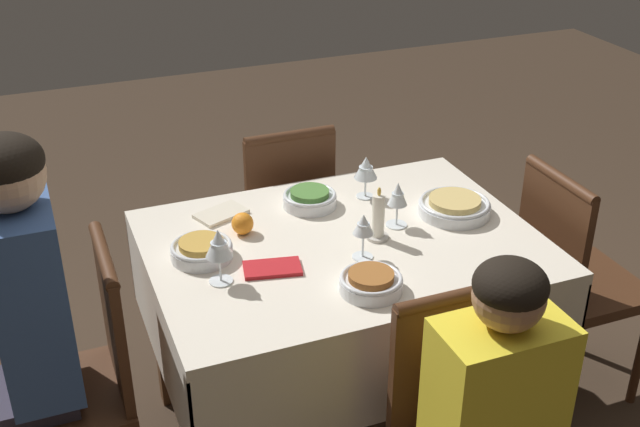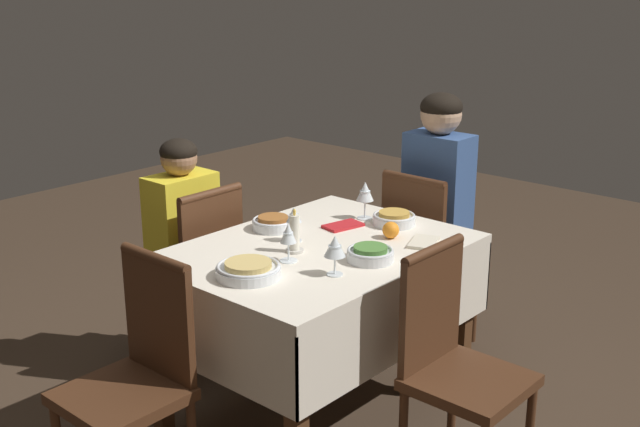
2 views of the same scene
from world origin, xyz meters
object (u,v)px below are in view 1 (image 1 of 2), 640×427
at_px(dining_table, 343,273).
at_px(wine_glass_west, 398,196).
at_px(wine_glass_east, 219,245).
at_px(chair_west, 571,275).
at_px(orange_fruit, 243,224).
at_px(bowl_north, 371,282).
at_px(napkin_spare_side, 221,214).
at_px(candle_centerpiece, 378,219).
at_px(chair_south, 282,217).
at_px(wine_glass_north, 363,226).
at_px(chair_east, 83,378).
at_px(bowl_west, 454,206).
at_px(napkin_red_folded, 272,268).
at_px(bowl_east, 202,250).
at_px(wine_glass_south, 366,169).
at_px(person_adult_denim, 17,329).
at_px(bowl_south, 310,198).

bearing_deg(dining_table, wine_glass_west, -172.06).
xyz_separation_m(dining_table, wine_glass_east, (0.40, 0.09, 0.23)).
distance_m(chair_west, orange_fruit, 1.13).
bearing_deg(bowl_north, chair_west, -167.72).
height_order(wine_glass_east, napkin_spare_side, wine_glass_east).
bearing_deg(candle_centerpiece, chair_south, -83.68).
height_order(wine_glass_north, candle_centerpiece, candle_centerpiece).
xyz_separation_m(dining_table, bowl_north, (0.04, 0.28, 0.14)).
bearing_deg(wine_glass_west, chair_east, 3.82).
distance_m(bowl_west, orange_fruit, 0.68).
relative_size(chair_south, napkin_red_folded, 5.00).
bearing_deg(chair_east, napkin_spare_side, 123.17).
xyz_separation_m(bowl_east, napkin_red_folded, (-0.17, 0.14, -0.02)).
bearing_deg(candle_centerpiece, chair_east, 0.89).
bearing_deg(wine_glass_west, wine_glass_east, 10.74).
distance_m(bowl_north, wine_glass_north, 0.19).
relative_size(chair_east, orange_fruit, 13.05).
distance_m(bowl_east, wine_glass_south, 0.63).
distance_m(bowl_east, bowl_north, 0.51).
distance_m(bowl_north, napkin_red_folded, 0.29).
height_order(chair_east, bowl_east, chair_east).
xyz_separation_m(bowl_east, wine_glass_north, (-0.43, 0.17, 0.07)).
distance_m(orange_fruit, napkin_spare_side, 0.14).
height_order(chair_west, person_adult_denim, person_adult_denim).
distance_m(bowl_east, orange_fruit, 0.18).
bearing_deg(napkin_spare_side, bowl_north, 114.83).
distance_m(person_adult_denim, wine_glass_south, 1.17).
relative_size(bowl_south, candle_centerpiece, 1.02).
distance_m(chair_east, napkin_spare_side, 0.65).
distance_m(chair_west, candle_centerpiece, 0.77).
bearing_deg(wine_glass_south, bowl_north, 67.22).
relative_size(dining_table, wine_glass_north, 8.24).
xyz_separation_m(chair_west, wine_glass_south, (0.62, -0.34, 0.36)).
height_order(person_adult_denim, orange_fruit, person_adult_denim).
height_order(chair_east, person_adult_denim, person_adult_denim).
height_order(bowl_west, orange_fruit, orange_fruit).
height_order(bowl_north, candle_centerpiece, candle_centerpiece).
relative_size(person_adult_denim, bowl_east, 6.89).
bearing_deg(napkin_red_folded, chair_south, -110.78).
relative_size(wine_glass_north, wine_glass_south, 0.97).
bearing_deg(bowl_north, dining_table, -97.42).
bearing_deg(chair_east, napkin_red_folded, 85.71).
bearing_deg(wine_glass_east, napkin_spare_side, -105.29).
xyz_separation_m(bowl_south, napkin_spare_side, (0.29, -0.04, -0.02)).
bearing_deg(bowl_east, bowl_west, 177.95).
relative_size(bowl_north, wine_glass_west, 1.17).
bearing_deg(chair_east, bowl_west, 93.24).
height_order(bowl_north, wine_glass_north, wine_glass_north).
bearing_deg(orange_fruit, chair_east, 19.77).
relative_size(dining_table, bowl_north, 6.75).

